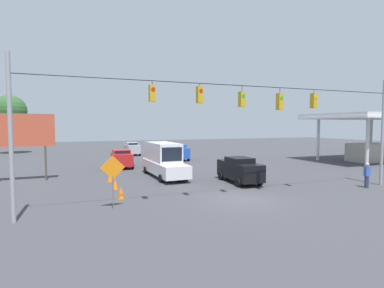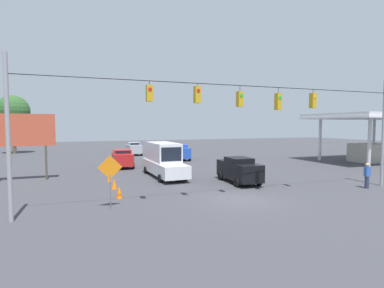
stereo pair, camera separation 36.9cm
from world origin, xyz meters
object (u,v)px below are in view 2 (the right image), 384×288
at_px(roadside_billboard, 21,133).
at_px(overhead_signal_span, 241,117).
at_px(work_zone_sign, 110,171).
at_px(sedan_blue_oncoming_deep, 180,152).
at_px(sedan_red_withflow_far, 122,158).
at_px(sedan_black_crossing_near, 239,170).
at_px(gas_station, 372,127).
at_px(traffic_cone_second, 114,184).
at_px(box_truck_white_withflow_mid, 164,160).
at_px(pedestrian, 367,175).
at_px(sedan_silver_withflow_deep, 134,148).
at_px(traffic_cone_nearest, 119,192).
at_px(traffic_cone_third, 110,177).
at_px(tree_horizon_left, 13,111).

bearing_deg(roadside_billboard, overhead_signal_span, 139.82).
bearing_deg(work_zone_sign, roadside_billboard, -60.97).
bearing_deg(sedan_blue_oncoming_deep, sedan_red_withflow_far, 29.00).
bearing_deg(sedan_black_crossing_near, work_zone_sign, 21.69).
distance_m(roadside_billboard, work_zone_sign, 12.12).
bearing_deg(overhead_signal_span, gas_station, -156.08).
height_order(sedan_red_withflow_far, traffic_cone_second, sedan_red_withflow_far).
bearing_deg(box_truck_white_withflow_mid, roadside_billboard, -9.63).
bearing_deg(pedestrian, work_zone_sign, -3.25).
relative_size(sedan_silver_withflow_deep, work_zone_sign, 1.41).
xyz_separation_m(traffic_cone_nearest, work_zone_sign, (0.70, 2.15, 1.61)).
distance_m(sedan_silver_withflow_deep, sedan_blue_oncoming_deep, 9.49).
relative_size(sedan_silver_withflow_deep, traffic_cone_third, 5.33).
relative_size(sedan_red_withflow_far, pedestrian, 2.42).
relative_size(sedan_silver_withflow_deep, box_truck_white_withflow_mid, 0.55).
height_order(box_truck_white_withflow_mid, traffic_cone_third, box_truck_white_withflow_mid).
bearing_deg(traffic_cone_second, traffic_cone_third, -88.98).
xyz_separation_m(traffic_cone_third, work_zone_sign, (0.63, 7.85, 1.61)).
bearing_deg(work_zone_sign, overhead_signal_span, 174.72).
xyz_separation_m(overhead_signal_span, gas_station, (-23.94, -10.62, -0.71)).
relative_size(sedan_blue_oncoming_deep, sedan_red_withflow_far, 0.93).
bearing_deg(tree_horizon_left, sedan_blue_oncoming_deep, 141.67).
relative_size(overhead_signal_span, tree_horizon_left, 2.65).
xyz_separation_m(pedestrian, tree_horizon_left, (28.44, -37.68, 5.63)).
height_order(overhead_signal_span, sedan_black_crossing_near, overhead_signal_span).
xyz_separation_m(overhead_signal_span, traffic_cone_third, (6.77, -8.53, -4.53)).
distance_m(traffic_cone_nearest, gas_station, 31.85).
height_order(traffic_cone_third, work_zone_sign, work_zone_sign).
relative_size(sedan_red_withflow_far, traffic_cone_second, 5.77).
height_order(sedan_silver_withflow_deep, sedan_red_withflow_far, sedan_red_withflow_far).
distance_m(sedan_red_withflow_far, work_zone_sign, 15.74).
relative_size(sedan_black_crossing_near, box_truck_white_withflow_mid, 0.64).
xyz_separation_m(roadside_billboard, pedestrian, (-23.12, 11.46, -2.91)).
xyz_separation_m(gas_station, pedestrian, (14.04, 10.92, -3.29)).
xyz_separation_m(box_truck_white_withflow_mid, traffic_cone_third, (4.57, 0.76, -1.06)).
height_order(box_truck_white_withflow_mid, traffic_cone_second, box_truck_white_withflow_mid).
distance_m(traffic_cone_nearest, pedestrian, 16.91).
bearing_deg(sedan_silver_withflow_deep, tree_horizon_left, -26.68).
distance_m(gas_station, work_zone_sign, 32.96).
relative_size(box_truck_white_withflow_mid, roadside_billboard, 1.36).
bearing_deg(pedestrian, box_truck_white_withflow_mid, -38.39).
bearing_deg(sedan_blue_oncoming_deep, traffic_cone_third, 50.96).
distance_m(pedestrian, tree_horizon_left, 47.54).
xyz_separation_m(box_truck_white_withflow_mid, tree_horizon_left, (16.33, -28.09, 5.10)).
distance_m(sedan_red_withflow_far, traffic_cone_second, 10.74).
height_order(box_truck_white_withflow_mid, pedestrian, box_truck_white_withflow_mid).
xyz_separation_m(box_truck_white_withflow_mid, traffic_cone_second, (4.52, 3.66, -1.06)).
bearing_deg(sedan_black_crossing_near, overhead_signal_span, 61.63).
bearing_deg(traffic_cone_nearest, traffic_cone_second, -89.67).
bearing_deg(traffic_cone_second, box_truck_white_withflow_mid, -140.98).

